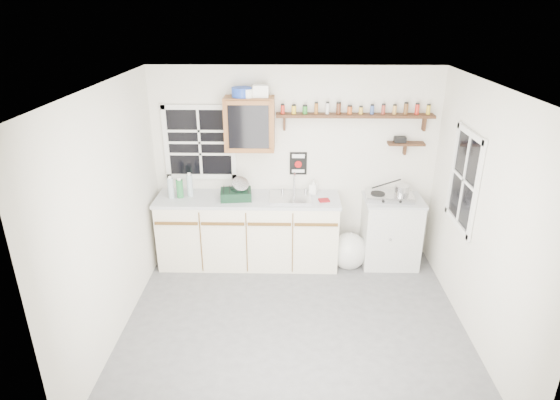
{
  "coord_description": "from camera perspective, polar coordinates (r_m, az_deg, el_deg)",
  "views": [
    {
      "loc": [
        -0.07,
        -4.12,
        3.16
      ],
      "look_at": [
        -0.16,
        0.55,
        1.2
      ],
      "focal_mm": 30.0,
      "sensor_mm": 36.0,
      "label": 1
    }
  ],
  "objects": [
    {
      "name": "upper_cabinet",
      "position": [
        5.74,
        -3.73,
        9.23
      ],
      "size": [
        0.6,
        0.32,
        0.65
      ],
      "color": "brown",
      "rests_on": "wall_back"
    },
    {
      "name": "window_back",
      "position": [
        6.03,
        -9.76,
        6.92
      ],
      "size": [
        0.93,
        0.03,
        0.98
      ],
      "color": "black",
      "rests_on": "wall_back"
    },
    {
      "name": "dish_rack",
      "position": [
        5.83,
        -5.26,
        1.0
      ],
      "size": [
        0.41,
        0.33,
        0.29
      ],
      "rotation": [
        0.0,
        0.0,
        0.11
      ],
      "color": "black",
      "rests_on": "main_cabinet"
    },
    {
      "name": "rag",
      "position": [
        5.79,
        5.39,
        -0.02
      ],
      "size": [
        0.15,
        0.13,
        0.02
      ],
      "primitive_type": "cube",
      "rotation": [
        0.0,
        0.0,
        0.17
      ],
      "color": "maroon",
      "rests_on": "main_cabinet"
    },
    {
      "name": "hotplate",
      "position": [
        5.99,
        13.18,
        0.43
      ],
      "size": [
        0.6,
        0.35,
        0.08
      ],
      "rotation": [
        0.0,
        0.0,
        -0.07
      ],
      "color": "#B1B0B5",
      "rests_on": "right_cabinet"
    },
    {
      "name": "secondary_shelf",
      "position": [
        6.03,
        14.9,
        6.74
      ],
      "size": [
        0.45,
        0.16,
        0.24
      ],
      "color": "black",
      "rests_on": "wall_back"
    },
    {
      "name": "spice_shelf",
      "position": [
        5.82,
        9.11,
        10.28
      ],
      "size": [
        1.91,
        0.18,
        0.35
      ],
      "color": "black",
      "rests_on": "wall_back"
    },
    {
      "name": "sink",
      "position": [
        5.86,
        1.27,
        0.38
      ],
      "size": [
        0.52,
        0.44,
        0.29
      ],
      "color": "#B1B0B5",
      "rests_on": "main_cabinet"
    },
    {
      "name": "right_cabinet",
      "position": [
        6.22,
        13.31,
        -3.71
      ],
      "size": [
        0.73,
        0.57,
        0.91
      ],
      "color": "beige",
      "rests_on": "floor"
    },
    {
      "name": "water_bottles",
      "position": [
        5.97,
        -12.06,
        1.53
      ],
      "size": [
        0.3,
        0.15,
        0.31
      ],
      "color": "#A0B3BC",
      "rests_on": "main_cabinet"
    },
    {
      "name": "saucepan",
      "position": [
        5.99,
        14.56,
        1.24
      ],
      "size": [
        0.44,
        0.24,
        0.19
      ],
      "rotation": [
        0.0,
        0.0,
        -0.31
      ],
      "color": "#B1B0B5",
      "rests_on": "hotplate"
    },
    {
      "name": "soap_bottle",
      "position": [
        5.97,
        4.1,
        1.66
      ],
      "size": [
        0.12,
        0.12,
        0.2
      ],
      "primitive_type": "imported",
      "rotation": [
        0.0,
        0.0,
        -0.35
      ],
      "color": "silver",
      "rests_on": "main_cabinet"
    },
    {
      "name": "main_cabinet",
      "position": [
        6.07,
        -3.85,
        -3.71
      ],
      "size": [
        2.31,
        0.63,
        0.92
      ],
      "color": "beige",
      "rests_on": "floor"
    },
    {
      "name": "trash_bag",
      "position": [
        6.15,
        8.39,
        -6.14
      ],
      "size": [
        0.45,
        0.4,
        0.51
      ],
      "color": "silver",
      "rests_on": "floor"
    },
    {
      "name": "window_right",
      "position": [
        5.3,
        21.56,
        2.29
      ],
      "size": [
        0.03,
        0.78,
        1.08
      ],
      "color": "black",
      "rests_on": "wall_back"
    },
    {
      "name": "room",
      "position": [
        4.54,
        1.92,
        -2.16
      ],
      "size": [
        3.64,
        3.24,
        2.54
      ],
      "color": "#515154",
      "rests_on": "ground"
    },
    {
      "name": "warning_sign",
      "position": [
        6.01,
        2.24,
        4.48
      ],
      "size": [
        0.22,
        0.02,
        0.3
      ],
      "color": "black",
      "rests_on": "wall_back"
    },
    {
      "name": "upper_cabinet_clutter",
      "position": [
        5.66,
        -3.83,
        13.02
      ],
      "size": [
        0.44,
        0.24,
        0.14
      ],
      "color": "#1A3AAA",
      "rests_on": "upper_cabinet"
    }
  ]
}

